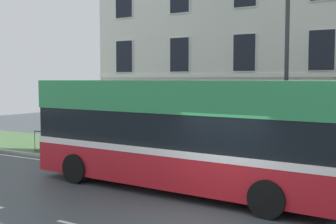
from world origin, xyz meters
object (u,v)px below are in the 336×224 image
single_decker_bus (180,133)px  street_lamp_post (287,49)px  litter_bin (115,144)px  georgian_townhouse (274,30)px

single_decker_bus → street_lamp_post: street_lamp_post is taller
street_lamp_post → litter_bin: size_ratio=6.38×
litter_bin → single_decker_bus: bearing=-30.1°
georgian_townhouse → single_decker_bus: 12.52m
georgian_townhouse → litter_bin: georgian_townhouse is taller
georgian_townhouse → litter_bin: 11.13m
georgian_townhouse → litter_bin: (-3.63, -9.08, -5.32)m
georgian_townhouse → street_lamp_post: 9.68m
georgian_townhouse → litter_bin: bearing=-111.8°
single_decker_bus → litter_bin: bearing=152.7°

